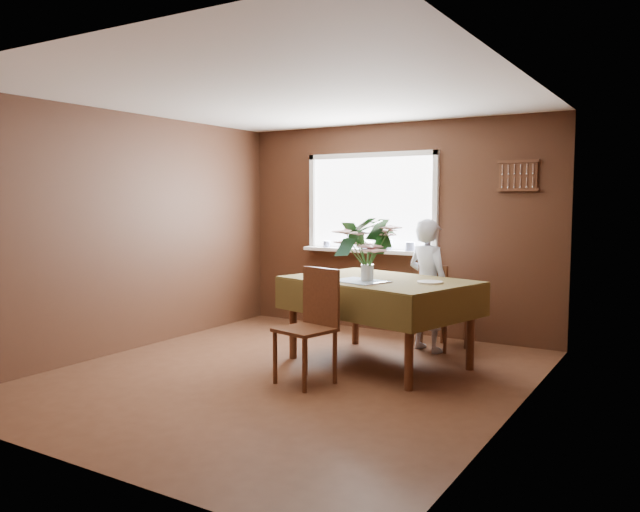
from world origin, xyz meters
The scene contains 15 objects.
floor centered at (0.00, 0.00, 0.00)m, with size 4.50×4.50×0.00m, color #452617.
ceiling centered at (0.00, 0.00, 2.50)m, with size 4.50×4.50×0.00m, color white.
wall_back centered at (0.00, 2.25, 1.25)m, with size 4.00×4.00×0.00m, color #57321F.
wall_front centered at (0.00, -2.25, 1.25)m, with size 4.00×4.00×0.00m, color #57321F.
wall_left centered at (-2.00, 0.00, 1.25)m, with size 4.50×4.50×0.00m, color #57321F.
wall_right centered at (2.00, 0.00, 1.25)m, with size 4.50×4.50×0.00m, color #57321F.
window_assembly centered at (-0.29, 2.20, 1.35)m, with size 1.72×0.20×1.22m.
spoon_rack centered at (1.45, 2.22, 1.85)m, with size 0.44×0.05×0.33m.
dining_table centered at (0.51, 0.80, 0.73)m, with size 1.96×1.57×0.84m.
chair_far centered at (0.80, 1.68, 0.50)m, with size 0.51×0.51×0.92m.
chair_near centered at (0.28, -0.04, 0.54)m, with size 0.51×0.51×1.00m.
seated_woman centered at (0.71, 1.56, 0.70)m, with size 0.51×0.34×1.40m, color white.
flower_bouquet centered at (0.48, 0.61, 1.18)m, with size 0.62×0.62×0.53m.
side_plate centered at (1.04, 0.78, 0.84)m, with size 0.23×0.23×0.01m, color white.
table_knife centered at (0.66, 0.47, 0.84)m, with size 0.02×0.24×0.00m, color silver.
Camera 1 is at (3.13, -4.57, 1.59)m, focal length 35.00 mm.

